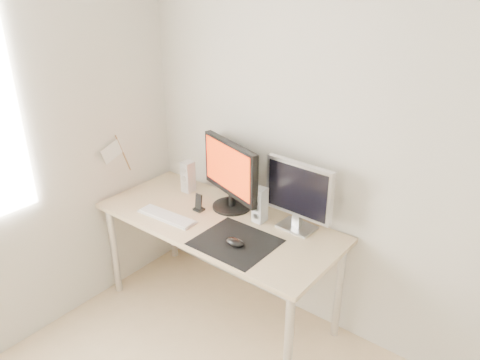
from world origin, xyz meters
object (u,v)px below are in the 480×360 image
Objects in this scene: mouse at (235,242)px; second_monitor at (299,193)px; desk at (218,230)px; speaker_right at (260,205)px; speaker_left at (188,177)px; phone_dock at (199,205)px; main_monitor at (230,173)px; keyboard at (167,216)px.

second_monitor is (0.17, 0.39, 0.22)m from mouse.
speaker_right is at bearing 35.54° from desk.
second_monitor is at bearing 2.39° from speaker_left.
speaker_left is (-0.88, -0.04, -0.13)m from second_monitor.
speaker_right is 1.93× the size of phone_dock.
main_monitor is at bearing 47.87° from phone_dock.
desk is at bearing -77.29° from main_monitor.
mouse is 0.49m from phone_dock.
phone_dock is (0.10, 0.20, 0.03)m from keyboard.
speaker_right is at bearing -163.23° from second_monitor.
second_monitor reaches higher than mouse.
second_monitor is 3.85× the size of phone_dock.
keyboard is at bearing -178.89° from mouse.
keyboard is at bearing -124.06° from main_monitor.
speaker_left is 0.41m from keyboard.
desk is at bearing -6.50° from phone_dock.
second_monitor is 2.00× the size of speaker_right.
phone_dock reaches higher than mouse.
main_monitor is at bearing 132.25° from mouse.
main_monitor reaches higher than phone_dock.
desk is 2.98× the size of main_monitor.
phone_dock is at bearing -161.49° from speaker_right.
mouse is 0.48m from second_monitor.
speaker_left is 1.00× the size of speaker_right.
phone_dock is at bearing 173.50° from desk.
desk is 3.55× the size of second_monitor.
main_monitor is at bearing 174.63° from speaker_right.
speaker_right is at bearing -2.87° from speaker_left.
mouse is 0.34m from desk.
second_monitor is at bearing 26.62° from desk.
mouse is 0.28× the size of keyboard.
desk is at bearing 32.24° from keyboard.
keyboard is 3.64× the size of phone_dock.
speaker_left and speaker_right have the same top height.
main_monitor is at bearing 55.94° from keyboard.
speaker_right is (-0.06, 0.32, 0.09)m from mouse.
desk is 7.08× the size of speaker_right.
desk is at bearing 148.65° from mouse.
main_monitor is 2.38× the size of speaker_right.
mouse is 0.55m from keyboard.
mouse is at bearing -79.96° from speaker_right.
speaker_left is at bearing 177.13° from speaker_right.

